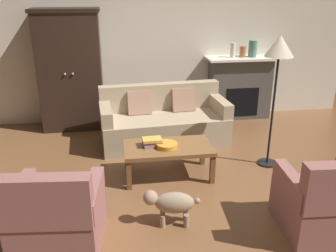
{
  "coord_description": "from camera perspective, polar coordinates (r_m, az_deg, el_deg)",
  "views": [
    {
      "loc": [
        -0.66,
        -3.8,
        2.28
      ],
      "look_at": [
        -0.02,
        0.61,
        0.55
      ],
      "focal_mm": 38.53,
      "sensor_mm": 36.0,
      "label": 1
    }
  ],
  "objects": [
    {
      "name": "book_stack",
      "position": [
        4.49,
        -2.46,
        -2.55
      ],
      "size": [
        0.26,
        0.2,
        0.1
      ],
      "color": "gray",
      "rests_on": "coffee_table"
    },
    {
      "name": "coffee_table",
      "position": [
        4.53,
        0.03,
        -3.79
      ],
      "size": [
        1.1,
        0.6,
        0.42
      ],
      "color": "brown",
      "rests_on": "ground"
    },
    {
      "name": "floor_lamp",
      "position": [
        4.71,
        17.14,
        10.8
      ],
      "size": [
        0.36,
        0.36,
        1.73
      ],
      "color": "black",
      "rests_on": "ground"
    },
    {
      "name": "ground_plane",
      "position": [
        4.48,
        1.35,
        -9.35
      ],
      "size": [
        9.6,
        9.6,
        0.0
      ],
      "primitive_type": "plane",
      "color": "brown"
    },
    {
      "name": "couch",
      "position": [
        5.58,
        -0.7,
        0.62
      ],
      "size": [
        1.97,
        0.99,
        0.86
      ],
      "color": "tan",
      "rests_on": "ground"
    },
    {
      "name": "armchair_near_left",
      "position": [
        3.52,
        -17.08,
        -13.71
      ],
      "size": [
        0.85,
        0.84,
        0.88
      ],
      "color": "#935B56",
      "rests_on": "ground"
    },
    {
      "name": "mantel_vase_jade",
      "position": [
        6.62,
        13.25,
        11.83
      ],
      "size": [
        0.15,
        0.15,
        0.29
      ],
      "primitive_type": "cylinder",
      "color": "slate",
      "rests_on": "fireplace"
    },
    {
      "name": "armoire",
      "position": [
        6.2,
        -15.15,
        8.46
      ],
      "size": [
        1.06,
        0.57,
        1.97
      ],
      "color": "black",
      "rests_on": "ground"
    },
    {
      "name": "back_wall",
      "position": [
        6.45,
        -2.44,
        13.35
      ],
      "size": [
        7.2,
        0.1,
        2.8
      ],
      "primitive_type": "cube",
      "color": "silver",
      "rests_on": "ground"
    },
    {
      "name": "mantel_vase_cream",
      "position": [
        6.5,
        10.22,
        11.73
      ],
      "size": [
        0.09,
        0.09,
        0.25
      ],
      "primitive_type": "cylinder",
      "color": "beige",
      "rests_on": "fireplace"
    },
    {
      "name": "mantel_vase_terracotta",
      "position": [
        6.56,
        11.72,
        11.43
      ],
      "size": [
        0.11,
        0.11,
        0.19
      ],
      "primitive_type": "cylinder",
      "color": "#A86042",
      "rests_on": "fireplace"
    },
    {
      "name": "armchair_near_right",
      "position": [
        3.87,
        23.54,
        -11.26
      ],
      "size": [
        0.82,
        0.82,
        0.88
      ],
      "color": "#935B56",
      "rests_on": "ground"
    },
    {
      "name": "dog",
      "position": [
        3.7,
        0.5,
        -12.09
      ],
      "size": [
        0.57,
        0.25,
        0.39
      ],
      "color": "gray",
      "rests_on": "ground"
    },
    {
      "name": "fireplace",
      "position": [
        6.71,
        11.26,
        6.03
      ],
      "size": [
        1.26,
        0.48,
        1.12
      ],
      "color": "#4C4947",
      "rests_on": "ground"
    },
    {
      "name": "fruit_bowl",
      "position": [
        4.45,
        -0.18,
        -3.07
      ],
      "size": [
        0.26,
        0.26,
        0.06
      ],
      "primitive_type": "cylinder",
      "color": "orange",
      "rests_on": "coffee_table"
    }
  ]
}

